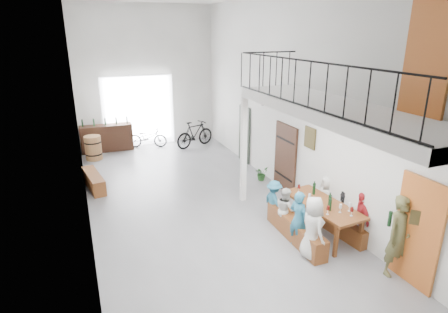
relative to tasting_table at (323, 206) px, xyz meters
name	(u,v)px	position (x,y,z in m)	size (l,w,h in m)	color
floor	(194,201)	(-2.20, 2.81, -0.71)	(12.00, 12.00, 0.00)	slate
room_walls	(190,71)	(-2.20, 2.81, 2.85)	(12.00, 12.00, 12.00)	white
gateway_portal	(139,111)	(-2.60, 8.75, 0.69)	(2.80, 0.08, 2.80)	white
right_wall_decor	(320,149)	(0.50, 0.95, 1.04)	(0.07, 8.28, 5.07)	#AF551F
balcony	(332,112)	(-0.22, -0.31, 2.26)	(1.52, 5.62, 4.00)	white
tasting_table	(323,206)	(0.00, 0.00, 0.00)	(0.97, 2.07, 0.79)	brown
bench_inner	(295,230)	(-0.68, 0.02, -0.46)	(0.34, 2.10, 0.48)	brown
bench_wall	(335,224)	(0.37, -0.06, -0.50)	(0.23, 1.77, 0.41)	brown
tableware	(327,200)	(-0.01, -0.13, 0.22)	(0.60, 1.52, 0.35)	black
side_bench	(94,181)	(-4.70, 4.78, -0.48)	(0.35, 1.62, 0.46)	brown
oak_barrel	(93,148)	(-4.52, 7.54, -0.26)	(0.60, 0.60, 0.88)	#986437
serving_counter	(107,138)	(-3.95, 8.46, -0.19)	(1.95, 0.54, 1.03)	#392015
counter_bottles	(105,121)	(-3.95, 8.46, 0.46)	(1.71, 0.15, 0.28)	black
guest_left_a	(313,228)	(-0.74, -0.69, -0.03)	(0.66, 0.43, 1.36)	silver
guest_left_b	(298,219)	(-0.77, -0.21, -0.06)	(0.47, 0.31, 1.29)	#276782
guest_left_c	(285,209)	(-0.67, 0.49, -0.17)	(0.52, 0.40, 1.07)	silver
guest_left_d	(274,201)	(-0.69, 1.00, -0.18)	(0.68, 0.39, 1.05)	#276782
guest_right_a	(361,217)	(0.59, -0.59, -0.10)	(0.71, 0.29, 1.21)	#A91D23
guest_right_b	(344,210)	(0.63, 0.00, -0.20)	(0.94, 0.30, 1.01)	black
guest_right_c	(326,198)	(0.56, 0.62, -0.15)	(0.55, 0.36, 1.12)	silver
host_standing	(400,236)	(0.44, -1.79, 0.11)	(0.60, 0.39, 1.64)	brown
potted_plant	(261,173)	(0.25, 3.46, -0.48)	(0.41, 0.35, 0.45)	#21481C
bicycle_near	(148,137)	(-2.39, 8.32, -0.30)	(0.54, 1.54, 0.81)	black
bicycle_far	(195,134)	(-0.60, 7.66, -0.17)	(0.50, 1.77, 1.06)	black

